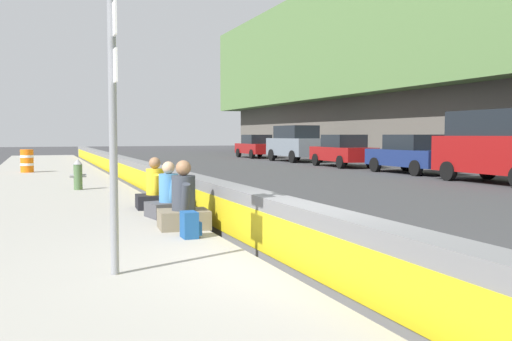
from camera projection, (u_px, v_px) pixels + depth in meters
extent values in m
plane|color=#353538|center=(304.00, 273.00, 6.99)|extent=(160.00, 160.00, 0.00)
cube|color=gray|center=(80.00, 288.00, 6.04)|extent=(80.00, 4.40, 0.14)
cube|color=slate|center=(304.00, 238.00, 6.96)|extent=(76.00, 0.44, 0.85)
cube|color=gold|center=(288.00, 243.00, 6.89)|extent=(74.48, 0.01, 0.54)
cylinder|color=gray|center=(113.00, 113.00, 6.23)|extent=(0.09, 0.09, 3.60)
cube|color=white|center=(113.00, 20.00, 6.17)|extent=(0.44, 0.02, 0.36)
cube|color=#1956AD|center=(114.00, 20.00, 6.18)|extent=(0.30, 0.01, 0.10)
cube|color=white|center=(114.00, 67.00, 6.21)|extent=(0.44, 0.02, 0.36)
cube|color=#1956AD|center=(115.00, 67.00, 6.21)|extent=(0.30, 0.01, 0.10)
cylinder|color=#47663D|center=(78.00, 177.00, 16.10)|extent=(0.24, 0.24, 0.72)
cone|color=gray|center=(78.00, 162.00, 16.07)|extent=(0.26, 0.26, 0.16)
cylinder|color=gray|center=(84.00, 176.00, 16.16)|extent=(0.10, 0.12, 0.10)
cylinder|color=gray|center=(72.00, 176.00, 16.04)|extent=(0.10, 0.12, 0.10)
cube|color=#706651|center=(184.00, 219.00, 9.45)|extent=(0.76, 0.87, 0.31)
cylinder|color=#333842|center=(184.00, 193.00, 9.42)|extent=(0.39, 0.39, 0.58)
sphere|color=#8E6647|center=(183.00, 168.00, 9.39)|extent=(0.25, 0.25, 0.25)
cylinder|color=#333842|center=(182.00, 195.00, 9.63)|extent=(0.31, 0.16, 0.51)
cylinder|color=#333842|center=(186.00, 198.00, 9.22)|extent=(0.31, 0.16, 0.51)
cube|color=#424247|center=(169.00, 209.00, 10.77)|extent=(0.77, 0.86, 0.28)
cylinder|color=#427FB7|center=(169.00, 188.00, 10.75)|extent=(0.36, 0.36, 0.54)
sphere|color=tan|center=(168.00, 168.00, 10.72)|extent=(0.24, 0.24, 0.24)
cylinder|color=#427FB7|center=(165.00, 190.00, 10.92)|extent=(0.29, 0.17, 0.47)
cylinder|color=#427FB7|center=(173.00, 192.00, 10.58)|extent=(0.29, 0.17, 0.47)
cube|color=black|center=(155.00, 201.00, 12.02)|extent=(0.71, 0.82, 0.29)
cylinder|color=gold|center=(155.00, 182.00, 12.00)|extent=(0.37, 0.37, 0.55)
sphere|color=#8E6647|center=(155.00, 163.00, 11.97)|extent=(0.24, 0.24, 0.24)
cylinder|color=gold|center=(154.00, 183.00, 12.20)|extent=(0.29, 0.15, 0.48)
cylinder|color=gold|center=(156.00, 185.00, 11.81)|extent=(0.29, 0.15, 0.48)
cube|color=navy|center=(189.00, 225.00, 8.57)|extent=(0.32, 0.22, 0.40)
cube|color=navy|center=(198.00, 228.00, 8.62)|extent=(0.22, 0.06, 0.20)
cylinder|color=orange|center=(27.00, 161.00, 23.56)|extent=(0.52, 0.52, 0.95)
cylinder|color=white|center=(27.00, 156.00, 23.54)|extent=(0.54, 0.54, 0.10)
cylinder|color=white|center=(27.00, 164.00, 23.57)|extent=(0.54, 0.54, 0.10)
cube|color=maroon|center=(503.00, 155.00, 19.76)|extent=(5.13, 2.04, 1.30)
cube|color=black|center=(506.00, 123.00, 19.60)|extent=(4.13, 1.83, 0.90)
cylinder|color=black|center=(448.00, 171.00, 20.96)|extent=(0.72, 0.23, 0.72)
cylinder|color=black|center=(488.00, 170.00, 21.66)|extent=(0.72, 0.23, 0.72)
cube|color=navy|center=(411.00, 158.00, 24.98)|extent=(4.55, 1.93, 0.72)
cube|color=black|center=(413.00, 142.00, 24.84)|extent=(2.25, 1.68, 0.66)
cylinder|color=black|center=(375.00, 165.00, 25.99)|extent=(0.67, 0.24, 0.66)
cylinder|color=black|center=(406.00, 164.00, 26.66)|extent=(0.67, 0.24, 0.66)
cylinder|color=black|center=(416.00, 168.00, 23.34)|extent=(0.67, 0.24, 0.66)
cylinder|color=black|center=(449.00, 167.00, 24.01)|extent=(0.67, 0.24, 0.66)
cube|color=maroon|center=(343.00, 154.00, 30.12)|extent=(4.55, 1.94, 0.72)
cube|color=black|center=(344.00, 141.00, 29.98)|extent=(2.25, 1.69, 0.66)
cylinder|color=black|center=(316.00, 160.00, 31.21)|extent=(0.67, 0.24, 0.66)
cylinder|color=black|center=(344.00, 159.00, 31.78)|extent=(0.67, 0.24, 0.66)
cylinder|color=black|center=(341.00, 162.00, 28.50)|extent=(0.67, 0.24, 0.66)
cylinder|color=black|center=(371.00, 162.00, 29.07)|extent=(0.67, 0.24, 0.66)
cube|color=slate|center=(295.00, 147.00, 36.07)|extent=(4.85, 2.06, 1.10)
cube|color=black|center=(296.00, 132.00, 35.92)|extent=(3.15, 1.82, 0.80)
cylinder|color=black|center=(272.00, 155.00, 37.17)|extent=(0.77, 0.24, 0.76)
cylinder|color=black|center=(297.00, 155.00, 37.88)|extent=(0.77, 0.24, 0.76)
cylinder|color=black|center=(293.00, 157.00, 34.34)|extent=(0.77, 0.24, 0.76)
cylinder|color=black|center=(320.00, 156.00, 35.05)|extent=(0.77, 0.24, 0.76)
cube|color=maroon|center=(256.00, 148.00, 42.06)|extent=(4.50, 1.80, 0.72)
cube|color=black|center=(257.00, 139.00, 41.93)|extent=(2.20, 1.62, 0.66)
cylinder|color=black|center=(239.00, 153.00, 43.12)|extent=(0.66, 0.22, 0.66)
cylinder|color=black|center=(260.00, 153.00, 43.74)|extent=(0.66, 0.22, 0.66)
cylinder|color=black|center=(252.00, 154.00, 40.44)|extent=(0.66, 0.22, 0.66)
cylinder|color=black|center=(274.00, 154.00, 41.06)|extent=(0.66, 0.22, 0.66)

